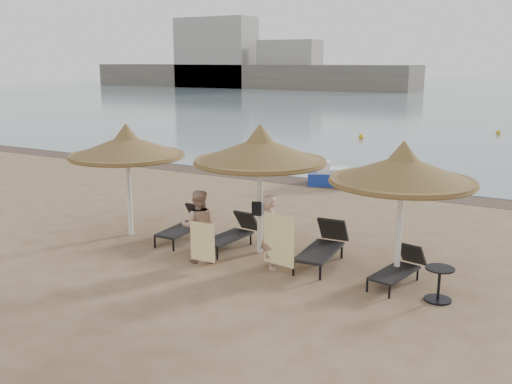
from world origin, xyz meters
TOP-DOWN VIEW (x-y plane):
  - ground at (0.00, 0.00)m, footprint 160.00×160.00m
  - wet_sand_strip at (0.00, 9.40)m, footprint 200.00×1.60m
  - far_shore at (-25.10, 77.82)m, footprint 150.00×54.80m
  - palapa_left at (-3.82, 0.64)m, footprint 3.10×3.10m
  - palapa_center at (0.02, 1.06)m, footprint 3.25×3.25m
  - palapa_right at (3.52, 0.91)m, footprint 3.10×3.10m
  - lounger_far_left at (-2.25, 1.08)m, footprint 0.72×1.93m
  - lounger_near_left at (-0.79, 1.09)m, footprint 0.79×1.91m
  - lounger_near_right at (1.69, 1.16)m, footprint 0.82×2.13m
  - lounger_far_right at (3.62, 0.77)m, footprint 0.89×1.77m
  - side_table at (4.56, 0.19)m, footprint 0.57×0.57m
  - person_left at (-0.93, -0.23)m, footprint 1.11×0.98m
  - person_right at (0.77, 0.17)m, footprint 1.10×1.08m
  - towel_left at (-0.58, -0.58)m, footprint 0.66×0.04m
  - towel_right at (1.12, -0.08)m, footprint 0.83×0.16m
  - bag_patterned at (0.02, 1.24)m, footprint 0.28×0.13m
  - bag_dark at (0.02, 0.90)m, footprint 0.25×0.11m
  - pedal_boat at (-1.37, 9.43)m, footprint 2.23×1.80m
  - buoy_left at (-4.69, 22.49)m, footprint 0.34×0.34m
  - buoy_mid at (2.36, 28.90)m, footprint 0.31×0.31m

SIDE VIEW (x-z plane):
  - ground at x=0.00m, z-range 0.00..0.00m
  - wet_sand_strip at x=0.00m, z-range 0.00..0.01m
  - buoy_mid at x=2.36m, z-range 0.00..0.31m
  - buoy_left at x=-4.69m, z-range 0.00..0.34m
  - side_table at x=4.56m, z-range -0.02..0.67m
  - pedal_boat at x=-1.37m, z-range -0.12..0.79m
  - lounger_far_right at x=3.62m, z-range -0.04..0.72m
  - lounger_near_left at x=-0.79m, z-range -0.04..0.79m
  - lounger_far_left at x=-2.25m, z-range -0.04..0.81m
  - lounger_near_right at x=1.69m, z-range -0.05..0.89m
  - towel_left at x=-0.58m, z-range 0.18..1.10m
  - towel_right at x=1.12m, z-range 0.22..1.39m
  - person_left at x=-0.93m, z-range 0.00..2.03m
  - person_right at x=0.77m, z-range 0.00..2.03m
  - bag_patterned at x=0.02m, z-range 0.95..1.28m
  - bag_dark at x=0.02m, z-range 0.99..1.33m
  - palapa_left at x=-3.82m, z-range 0.91..3.99m
  - palapa_right at x=3.52m, z-range 0.91..3.99m
  - palapa_center at x=0.02m, z-range 0.95..4.18m
  - far_shore at x=-25.10m, z-range -3.09..8.91m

